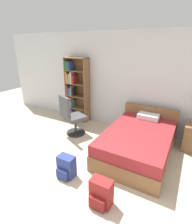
{
  "coord_description": "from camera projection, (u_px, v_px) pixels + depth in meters",
  "views": [
    {
      "loc": [
        1.36,
        -1.22,
        2.27
      ],
      "look_at": [
        -0.44,
        1.98,
        0.83
      ],
      "focal_mm": 28.0,
      "sensor_mm": 36.0,
      "label": 1
    }
  ],
  "objects": [
    {
      "name": "wall_back",
      "position": [
        134.0,
        83.0,
        4.59
      ],
      "size": [
        9.0,
        0.06,
        2.6
      ],
      "color": "silver",
      "rests_on": "ground_plane"
    },
    {
      "name": "bookshelf",
      "position": [
        75.0,
        90.0,
        5.34
      ],
      "size": [
        0.71,
        0.31,
        1.91
      ],
      "color": "brown",
      "rests_on": "ground_plane"
    },
    {
      "name": "backpack_red",
      "position": [
        101.0,
        193.0,
        2.58
      ],
      "size": [
        0.33,
        0.26,
        0.44
      ],
      "color": "maroon",
      "rests_on": "ground_plane"
    },
    {
      "name": "ground_plane",
      "position": [
        54.0,
        218.0,
        2.44
      ],
      "size": [
        14.0,
        14.0,
        0.0
      ],
      "primitive_type": "plane",
      "color": "beige"
    },
    {
      "name": "office_chair",
      "position": [
        72.0,
        117.0,
        4.51
      ],
      "size": [
        0.65,
        0.7,
        1.09
      ],
      "color": "#232326",
      "rests_on": "ground_plane"
    },
    {
      "name": "bed",
      "position": [
        139.0,
        141.0,
        3.81
      ],
      "size": [
        1.32,
        2.03,
        0.81
      ],
      "color": "brown",
      "rests_on": "ground_plane"
    },
    {
      "name": "backpack_blue",
      "position": [
        66.0,
        167.0,
        3.15
      ],
      "size": [
        0.31,
        0.26,
        0.41
      ],
      "color": "navy",
      "rests_on": "ground_plane"
    }
  ]
}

